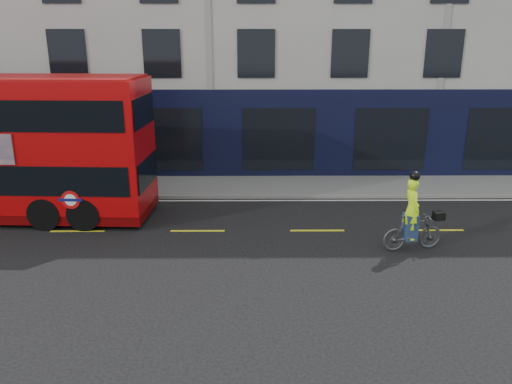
{
  "coord_description": "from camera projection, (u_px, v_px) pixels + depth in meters",
  "views": [
    {
      "loc": [
        1.84,
        -13.98,
        6.19
      ],
      "look_at": [
        1.95,
        1.57,
        1.34
      ],
      "focal_mm": 35.0,
      "sensor_mm": 36.0,
      "label": 1
    }
  ],
  "objects": [
    {
      "name": "ground",
      "position": [
        192.0,
        249.0,
        15.18
      ],
      "size": [
        120.0,
        120.0,
        0.0
      ],
      "primitive_type": "plane",
      "color": "black",
      "rests_on": "ground"
    },
    {
      "name": "pavement",
      "position": [
        210.0,
        186.0,
        21.37
      ],
      "size": [
        60.0,
        3.0,
        0.12
      ],
      "primitive_type": "cube",
      "color": "slate",
      "rests_on": "ground"
    },
    {
      "name": "kerb",
      "position": [
        207.0,
        197.0,
        19.93
      ],
      "size": [
        60.0,
        0.12,
        0.13
      ],
      "primitive_type": "cube",
      "color": "slate",
      "rests_on": "ground"
    },
    {
      "name": "building_terrace",
      "position": [
        216.0,
        10.0,
        25.3
      ],
      "size": [
        50.0,
        10.07,
        15.0
      ],
      "color": "#B1AEA7",
      "rests_on": "ground"
    },
    {
      "name": "road_edge_line",
      "position": [
        206.0,
        201.0,
        19.67
      ],
      "size": [
        58.0,
        0.1,
        0.01
      ],
      "primitive_type": "cube",
      "color": "silver",
      "rests_on": "ground"
    },
    {
      "name": "lane_dashes",
      "position": [
        198.0,
        231.0,
        16.61
      ],
      "size": [
        58.0,
        0.12,
        0.01
      ],
      "primitive_type": null,
      "color": "yellow",
      "rests_on": "ground"
    },
    {
      "name": "cyclist",
      "position": [
        413.0,
        224.0,
        14.9
      ],
      "size": [
        1.95,
        0.86,
        2.48
      ],
      "rotation": [
        0.0,
        0.0,
        0.18
      ],
      "color": "#474A4C",
      "rests_on": "ground"
    }
  ]
}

